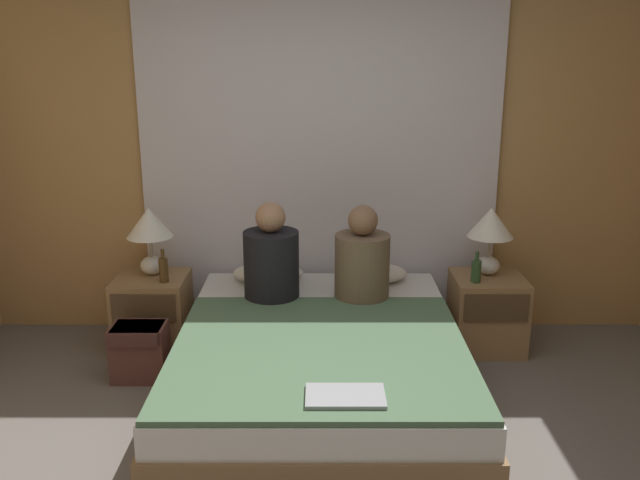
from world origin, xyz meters
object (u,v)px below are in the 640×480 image
lamp_right (490,228)px  person_right_in_bed (362,262)px  bed (320,367)px  nightstand_left (153,313)px  lamp_left (149,229)px  backpack_on_floor (140,348)px  beer_bottle_on_left_stand (163,269)px  nightstand_right (487,312)px  beer_bottle_on_right_stand (476,270)px  laptop_on_bed (346,396)px  person_left_in_bed (271,261)px  pillow_right (372,273)px  pillow_left (268,273)px

lamp_right → person_right_in_bed: bearing=-161.3°
bed → nightstand_left: bearing=147.1°
lamp_left → backpack_on_floor: (0.02, -0.51, -0.63)m
beer_bottle_on_left_stand → lamp_right: bearing=4.3°
nightstand_right → beer_bottle_on_right_stand: bearing=-139.8°
bed → beer_bottle_on_left_stand: (-1.02, 0.64, 0.38)m
nightstand_left → person_right_in_bed: bearing=-9.4°
nightstand_left → backpack_on_floor: (0.02, -0.45, -0.06)m
lamp_left → laptop_on_bed: (1.25, -1.61, -0.35)m
nightstand_right → beer_bottle_on_right_stand: (-0.12, -0.10, 0.33)m
lamp_right → person_left_in_bed: (-1.44, -0.29, -0.13)m
person_left_in_bed → beer_bottle_on_right_stand: person_left_in_bed is taller
nightstand_left → backpack_on_floor: nightstand_left is taller
beer_bottle_on_right_stand → pillow_right: bearing=161.6°
lamp_left → backpack_on_floor: bearing=-87.9°
person_right_in_bed → beer_bottle_on_left_stand: 1.29m
person_right_in_bed → lamp_left: bearing=168.2°
nightstand_right → backpack_on_floor: size_ratio=1.45×
pillow_left → person_left_in_bed: person_left_in_bed is taller
beer_bottle_on_left_stand → laptop_on_bed: 1.84m
lamp_right → person_right_in_bed: person_right_in_bed is taller
person_left_in_bed → pillow_right: bearing=28.1°
pillow_right → pillow_left: bearing=180.0°
nightstand_left → backpack_on_floor: size_ratio=1.45×
lamp_left → nightstand_left: bearing=-90.0°
lamp_right → person_right_in_bed: (-0.87, -0.29, -0.14)m
person_left_in_bed → lamp_right: bearing=11.5°
pillow_right → nightstand_right: bearing=-9.0°
bed → pillow_right: (0.36, 0.86, 0.28)m
lamp_left → person_right_in_bed: bearing=-11.8°
laptop_on_bed → pillow_left: bearing=105.8°
person_left_in_bed → person_right_in_bed: bearing=-0.0°
nightstand_right → person_left_in_bed: person_left_in_bed is taller
bed → beer_bottle_on_left_stand: beer_bottle_on_left_stand is taller
bed → pillow_right: pillow_right is taller
person_right_in_bed → beer_bottle_on_left_stand: (-1.28, 0.13, -0.09)m
nightstand_left → lamp_left: 0.58m
pillow_left → beer_bottle_on_right_stand: beer_bottle_on_right_stand is taller
bed → beer_bottle_on_left_stand: size_ratio=9.39×
bed → backpack_on_floor: size_ratio=5.95×
bed → pillow_left: bearing=112.6°
lamp_left → person_left_in_bed: (0.83, -0.29, -0.13)m
nightstand_left → person_left_in_bed: 0.97m
pillow_left → beer_bottle_on_left_stand: size_ratio=2.16×
lamp_left → pillow_left: (0.78, 0.06, -0.33)m
pillow_left → beer_bottle_on_right_stand: size_ratio=2.33×
lamp_left → beer_bottle_on_left_stand: (0.11, -0.16, -0.23)m
nightstand_right → backpack_on_floor: 2.29m
nightstand_left → pillow_left: (0.78, 0.12, 0.24)m
pillow_left → beer_bottle_on_left_stand: bearing=-161.6°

